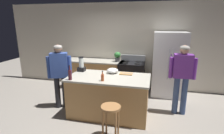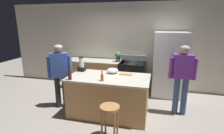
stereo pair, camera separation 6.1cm
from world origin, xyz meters
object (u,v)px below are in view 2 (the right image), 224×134
(person_by_sink_right, at_px, (182,74))
(cutting_board, at_px, (126,74))
(kitchen_island, at_px, (109,96))
(mixing_bowl, at_px, (113,71))
(potted_plant, at_px, (118,56))
(person_by_island_left, at_px, (60,70))
(bottle_wine, at_px, (70,74))
(stove_range, at_px, (132,77))
(blender_appliance, at_px, (82,65))
(chef_knife, at_px, (127,73))
(refrigerator, at_px, (169,65))
(bar_stool, at_px, (110,114))
(bottle_cooking_sauce, at_px, (102,77))

(person_by_sink_right, height_order, cutting_board, person_by_sink_right)
(kitchen_island, bearing_deg, person_by_sink_right, 14.87)
(kitchen_island, height_order, mixing_bowl, mixing_bowl)
(potted_plant, relative_size, cutting_board, 1.00)
(person_by_island_left, distance_m, mixing_bowl, 1.29)
(person_by_island_left, xyz_separation_m, bottle_wine, (0.51, -0.47, 0.08))
(kitchen_island, relative_size, stove_range, 1.64)
(blender_appliance, height_order, chef_knife, blender_appliance)
(refrigerator, height_order, blender_appliance, refrigerator)
(potted_plant, height_order, cutting_board, potted_plant)
(bar_stool, height_order, cutting_board, cutting_board)
(chef_knife, bearing_deg, bottle_cooking_sauce, -124.51)
(refrigerator, height_order, chef_knife, refrigerator)
(person_by_sink_right, relative_size, mixing_bowl, 6.01)
(mixing_bowl, bearing_deg, blender_appliance, -178.90)
(bottle_cooking_sauce, distance_m, mixing_bowl, 0.61)
(potted_plant, xyz_separation_m, blender_appliance, (-0.65, -1.26, -0.02))
(refrigerator, xyz_separation_m, blender_appliance, (-2.16, -1.21, 0.15))
(potted_plant, xyz_separation_m, cutting_board, (0.47, -1.25, -0.16))
(potted_plant, relative_size, blender_appliance, 0.83)
(stove_range, relative_size, blender_appliance, 3.07)
(stove_range, bearing_deg, bar_stool, -91.57)
(person_by_island_left, bearing_deg, bottle_cooking_sauce, -17.18)
(mixing_bowl, height_order, cutting_board, mixing_bowl)
(refrigerator, distance_m, chef_knife, 1.58)
(bottle_wine, bearing_deg, chef_knife, 32.07)
(refrigerator, xyz_separation_m, bottle_wine, (-2.13, -1.90, 0.12))
(bottle_cooking_sauce, xyz_separation_m, bottle_wine, (-0.69, -0.09, 0.04))
(mixing_bowl, bearing_deg, bottle_cooking_sauce, -96.59)
(stove_range, relative_size, bottle_cooking_sauce, 5.11)
(stove_range, relative_size, person_by_sink_right, 0.68)
(mixing_bowl, bearing_deg, person_by_island_left, -169.52)
(blender_appliance, xyz_separation_m, bottle_cooking_sauce, (0.72, -0.59, -0.07))
(bar_stool, bearing_deg, mixing_bowl, 101.84)
(bar_stool, relative_size, bottle_wine, 2.09)
(person_by_island_left, bearing_deg, bar_stool, -31.54)
(person_by_island_left, xyz_separation_m, bar_stool, (1.51, -0.93, -0.45))
(blender_appliance, bearing_deg, cutting_board, 0.32)
(person_by_sink_right, height_order, blender_appliance, person_by_sink_right)
(person_by_sink_right, bearing_deg, bottle_wine, -160.68)
(person_by_island_left, distance_m, potted_plant, 1.87)
(person_by_island_left, bearing_deg, kitchen_island, -3.15)
(bottle_cooking_sauce, xyz_separation_m, cutting_board, (0.40, 0.60, -0.07))
(bottle_wine, height_order, mixing_bowl, bottle_wine)
(refrigerator, xyz_separation_m, person_by_island_left, (-2.64, -1.43, 0.04))
(bar_stool, distance_m, mixing_bowl, 1.28)
(bottle_cooking_sauce, relative_size, mixing_bowl, 0.80)
(refrigerator, relative_size, cutting_board, 6.16)
(refrigerator, height_order, person_by_island_left, refrigerator)
(cutting_board, distance_m, chef_knife, 0.02)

